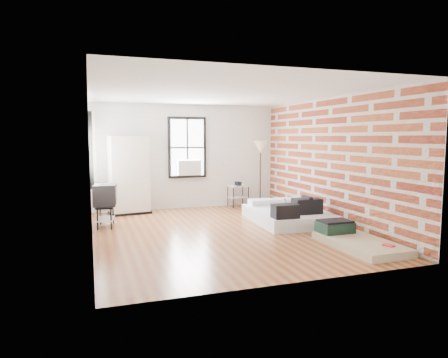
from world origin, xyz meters
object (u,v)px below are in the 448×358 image
object	(u,v)px
side_table	(238,190)
floor_lamp	(261,150)
wardrobe	(129,175)
tv_stand	(105,197)
mattress_main	(288,214)
mattress_bare	(354,239)

from	to	relation	value
side_table	floor_lamp	distance (m)	1.27
wardrobe	side_table	bearing A→B (deg)	-6.43
side_table	tv_stand	distance (m)	3.89
mattress_main	wardrobe	size ratio (longest dim) A/B	1.11
side_table	floor_lamp	bearing A→B (deg)	-6.25
tv_stand	floor_lamp	bearing A→B (deg)	25.83
wardrobe	side_table	size ratio (longest dim) A/B	2.80
mattress_bare	wardrobe	world-z (taller)	wardrobe
mattress_bare	wardrobe	bearing A→B (deg)	128.23
mattress_main	mattress_bare	world-z (taller)	mattress_main
mattress_bare	floor_lamp	bearing A→B (deg)	88.09
side_table	wardrobe	bearing A→B (deg)	-178.65
mattress_bare	wardrobe	distance (m)	5.65
mattress_main	side_table	size ratio (longest dim) A/B	3.11
mattress_main	side_table	xyz separation A→B (m)	(-0.36, 2.27, 0.29)
mattress_bare	side_table	xyz separation A→B (m)	(-0.55, 4.41, 0.36)
mattress_main	side_table	distance (m)	2.31
mattress_main	side_table	world-z (taller)	side_table
mattress_main	mattress_bare	distance (m)	2.15
mattress_main	wardrobe	xyz separation A→B (m)	(-3.32, 2.20, 0.79)
wardrobe	floor_lamp	world-z (taller)	wardrobe
side_table	tv_stand	world-z (taller)	tv_stand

